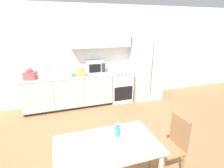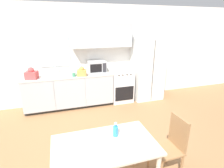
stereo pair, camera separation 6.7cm
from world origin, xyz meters
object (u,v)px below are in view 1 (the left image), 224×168
Objects in this scene: dining_chair_side at (174,142)px; drink_bottle at (117,131)px; refrigerator at (146,69)px; coffee_mug at (73,75)px; dining_table at (107,151)px; microwave at (96,67)px; oven_range at (120,85)px.

drink_bottle is at bearing 81.30° from dining_chair_side.
refrigerator reaches higher than coffee_mug.
microwave is at bearing 79.38° from dining_table.
oven_range is 3.07m from dining_table.
oven_range is at bearing -7.63° from microwave.
microwave is (-0.69, 0.09, 0.60)m from oven_range.
refrigerator is at bearing -21.87° from dining_chair_side.
refrigerator is at bearing -4.50° from microwave.
microwave is 0.38× the size of dining_table.
refrigerator is (0.83, -0.03, 0.44)m from oven_range.
drink_bottle reaches higher than oven_range.
coffee_mug is (-1.34, -0.17, 0.49)m from oven_range.
dining_table is (0.11, -2.64, -0.30)m from coffee_mug.
dining_table is (-1.23, -2.81, 0.19)m from oven_range.
dining_chair_side is (1.13, -2.62, -0.42)m from coffee_mug.
oven_range is 0.92m from microwave.
refrigerator is 3.47m from dining_table.
refrigerator is 1.39× the size of dining_table.
dining_chair_side is at bearing -66.65° from coffee_mug.
oven_range reaches higher than dining_table.
dining_chair_side is (1.02, 0.02, -0.11)m from dining_table.
microwave is 2.98m from dining_table.
refrigerator is 1.53m from microwave.
oven_range is 4.65× the size of drink_bottle.
oven_range is 1.88× the size of microwave.
refrigerator reaches higher than dining_chair_side.
refrigerator is 3.26m from drink_bottle.
dining_chair_side is (-1.04, -2.77, -0.36)m from refrigerator.
drink_bottle is (-1.88, -2.66, -0.07)m from refrigerator.
dining_chair_side is (0.48, -2.89, -0.52)m from microwave.
refrigerator reaches higher than microwave.
dining_table is at bearing -87.66° from coffee_mug.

